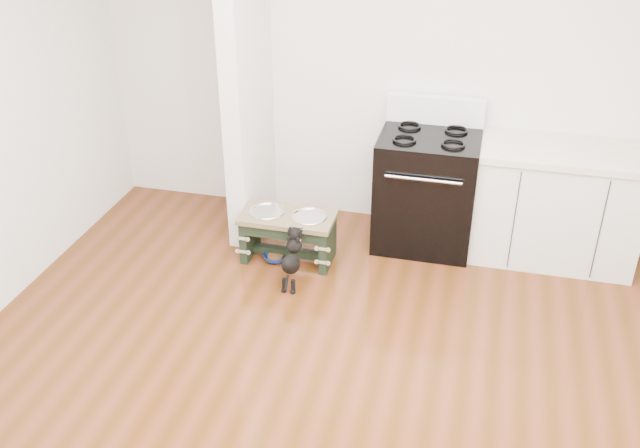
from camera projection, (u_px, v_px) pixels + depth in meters
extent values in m
plane|color=#4A270D|center=(332.00, 423.00, 4.06)|extent=(5.00, 5.00, 0.00)
plane|color=silver|center=(408.00, 65.00, 5.51)|extent=(5.00, 0.00, 5.00)
cube|color=silver|center=(247.00, 69.00, 5.42)|extent=(0.15, 0.80, 2.70)
cube|color=black|center=(426.00, 191.00, 5.60)|extent=(0.76, 0.65, 0.92)
cube|color=black|center=(421.00, 216.00, 5.37)|extent=(0.58, 0.02, 0.50)
cylinder|color=silver|center=(423.00, 180.00, 5.18)|extent=(0.56, 0.02, 0.02)
cube|color=white|center=(436.00, 110.00, 5.55)|extent=(0.76, 0.08, 0.22)
torus|color=black|center=(404.00, 139.00, 5.29)|extent=(0.18, 0.18, 0.02)
torus|color=black|center=(453.00, 144.00, 5.21)|extent=(0.18, 0.18, 0.02)
torus|color=black|center=(410.00, 126.00, 5.52)|extent=(0.18, 0.18, 0.02)
torus|color=black|center=(456.00, 130.00, 5.45)|extent=(0.18, 0.18, 0.02)
cube|color=silver|center=(555.00, 207.00, 5.43)|extent=(1.20, 0.60, 0.86)
cube|color=#BEB2A2|center=(565.00, 152.00, 5.20)|extent=(1.24, 0.64, 0.05)
cube|color=black|center=(548.00, 267.00, 5.40)|extent=(1.20, 0.06, 0.10)
cube|color=black|center=(250.00, 234.00, 5.57)|extent=(0.06, 0.34, 0.35)
cube|color=black|center=(328.00, 244.00, 5.44)|extent=(0.06, 0.34, 0.35)
cube|color=black|center=(282.00, 234.00, 5.31)|extent=(0.57, 0.03, 0.09)
cube|color=black|center=(289.00, 252.00, 5.56)|extent=(0.57, 0.06, 0.06)
cube|color=brown|center=(288.00, 217.00, 5.41)|extent=(0.72, 0.38, 0.04)
cylinder|color=silver|center=(267.00, 214.00, 5.44)|extent=(0.25, 0.25, 0.04)
cylinder|color=silver|center=(309.00, 219.00, 5.37)|extent=(0.25, 0.25, 0.04)
torus|color=silver|center=(267.00, 211.00, 5.43)|extent=(0.28, 0.28, 0.02)
torus|color=silver|center=(309.00, 216.00, 5.36)|extent=(0.28, 0.28, 0.02)
cylinder|color=black|center=(284.00, 285.00, 5.17)|extent=(0.03, 0.03, 0.11)
cylinder|color=black|center=(293.00, 286.00, 5.16)|extent=(0.03, 0.03, 0.11)
sphere|color=black|center=(284.00, 291.00, 5.19)|extent=(0.04, 0.04, 0.04)
sphere|color=black|center=(293.00, 292.00, 5.17)|extent=(0.04, 0.04, 0.04)
ellipsoid|color=black|center=(291.00, 264.00, 5.15)|extent=(0.13, 0.29, 0.26)
sphere|color=black|center=(294.00, 246.00, 5.18)|extent=(0.12, 0.12, 0.12)
sphere|color=black|center=(295.00, 234.00, 5.17)|extent=(0.10, 0.10, 0.10)
sphere|color=black|center=(293.00, 229.00, 5.24)|extent=(0.04, 0.04, 0.04)
sphere|color=black|center=(302.00, 230.00, 5.22)|extent=(0.04, 0.04, 0.04)
cylinder|color=black|center=(287.00, 282.00, 5.10)|extent=(0.02, 0.08, 0.09)
torus|color=#D03D64|center=(295.00, 240.00, 5.18)|extent=(0.10, 0.06, 0.09)
imported|color=navy|center=(275.00, 257.00, 5.55)|extent=(0.25, 0.25, 0.06)
cylinder|color=brown|center=(275.00, 257.00, 5.55)|extent=(0.12, 0.12, 0.02)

